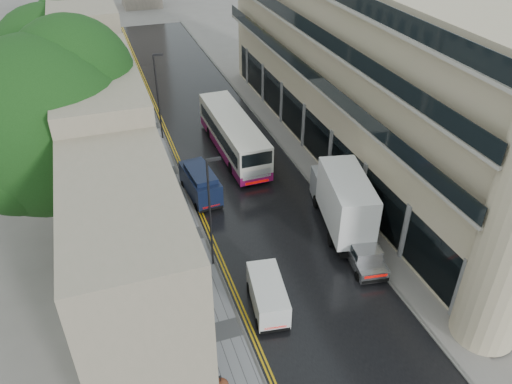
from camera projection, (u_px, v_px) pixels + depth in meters
road at (233, 161)px, 40.33m from camera, size 9.00×85.00×0.02m
left_sidewalk at (161, 173)px, 38.72m from camera, size 2.70×85.00×0.12m
right_sidewalk at (295, 150)px, 41.76m from camera, size 1.80×85.00×0.12m
old_shop_row at (97, 95)px, 36.42m from camera, size 4.50×56.00×12.00m
modern_block at (366, 70)px, 38.05m from camera, size 8.00×40.00×14.00m
tree_near at (50, 154)px, 27.21m from camera, size 10.56×10.56×13.89m
tree_far at (57, 82)px, 37.91m from camera, size 9.24×9.24×12.46m
cream_bus at (231, 156)px, 37.90m from camera, size 2.78×11.46×3.12m
white_lorry at (333, 218)px, 30.45m from camera, size 3.96×8.26×4.17m
silver_hatchback at (359, 270)px, 28.53m from camera, size 2.29×4.15×1.48m
white_van at (259, 316)px, 25.50m from camera, size 2.20×4.07×1.75m
navy_van at (196, 196)px, 34.10m from camera, size 2.20×4.66×2.30m
pedestrian at (194, 240)px, 30.36m from camera, size 0.78×0.67×1.81m
lamp_post_near at (210, 215)px, 27.99m from camera, size 0.81×0.19×7.19m
lamp_post_far at (158, 98)px, 41.46m from camera, size 0.85×0.28×7.39m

